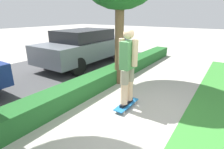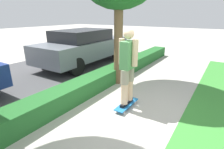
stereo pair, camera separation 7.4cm
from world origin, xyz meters
name	(u,v)px [view 1 (the left image)]	position (x,y,z in m)	size (l,w,h in m)	color
ground_plane	(131,114)	(0.00, 0.00, 0.00)	(60.00, 60.00, 0.00)	#ADA89E
street_asphalt	(29,78)	(0.00, 4.20, 0.00)	(13.00, 5.00, 0.01)	#474749
hedge_row	(81,89)	(0.00, 1.60, 0.23)	(13.00, 0.60, 0.47)	#236028
skateboard	(127,105)	(0.19, 0.24, 0.08)	(0.84, 0.24, 0.10)	#1E6BAD
skater_person	(128,66)	(0.19, 0.24, 1.07)	(0.52, 0.47, 1.81)	black
parked_car_middle	(86,46)	(2.70, 3.85, 0.83)	(4.74, 2.01, 1.56)	slate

